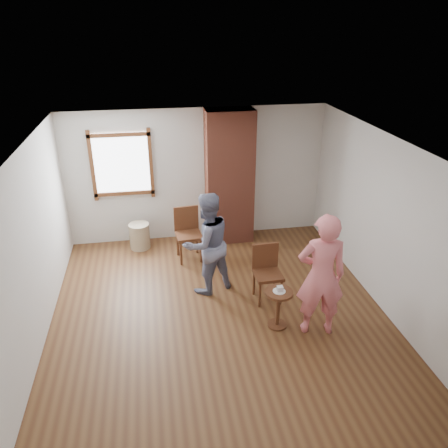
{
  "coord_description": "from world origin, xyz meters",
  "views": [
    {
      "loc": [
        -0.85,
        -5.29,
        4.11
      ],
      "look_at": [
        0.2,
        0.8,
        1.15
      ],
      "focal_mm": 35.0,
      "sensor_mm": 36.0,
      "label": 1
    }
  ],
  "objects_px": {
    "side_table": "(278,303)",
    "dining_chair_left": "(188,230)",
    "person_pink": "(321,276)",
    "man": "(207,244)",
    "dining_chair_right": "(267,269)",
    "stoneware_crock": "(140,236)"
  },
  "relations": [
    {
      "from": "side_table",
      "to": "dining_chair_left",
      "type": "bearing_deg",
      "value": 115.48
    },
    {
      "from": "dining_chair_left",
      "to": "person_pink",
      "type": "xyz_separation_m",
      "value": [
        1.59,
        -2.44,
        0.37
      ]
    },
    {
      "from": "side_table",
      "to": "man",
      "type": "distance_m",
      "value": 1.49
    },
    {
      "from": "dining_chair_left",
      "to": "stoneware_crock",
      "type": "bearing_deg",
      "value": 145.06
    },
    {
      "from": "man",
      "to": "person_pink",
      "type": "relative_size",
      "value": 0.93
    },
    {
      "from": "stoneware_crock",
      "to": "dining_chair_right",
      "type": "distance_m",
      "value": 2.85
    },
    {
      "from": "dining_chair_right",
      "to": "side_table",
      "type": "height_order",
      "value": "dining_chair_right"
    },
    {
      "from": "man",
      "to": "person_pink",
      "type": "bearing_deg",
      "value": 112.98
    },
    {
      "from": "dining_chair_right",
      "to": "stoneware_crock",
      "type": "bearing_deg",
      "value": 132.69
    },
    {
      "from": "stoneware_crock",
      "to": "side_table",
      "type": "distance_m",
      "value": 3.4
    },
    {
      "from": "stoneware_crock",
      "to": "person_pink",
      "type": "bearing_deg",
      "value": -49.83
    },
    {
      "from": "dining_chair_right",
      "to": "man",
      "type": "relative_size",
      "value": 0.53
    },
    {
      "from": "side_table",
      "to": "man",
      "type": "relative_size",
      "value": 0.35
    },
    {
      "from": "dining_chair_left",
      "to": "side_table",
      "type": "xyz_separation_m",
      "value": [
        1.07,
        -2.26,
        -0.14
      ]
    },
    {
      "from": "dining_chair_left",
      "to": "person_pink",
      "type": "relative_size",
      "value": 0.53
    },
    {
      "from": "man",
      "to": "person_pink",
      "type": "distance_m",
      "value": 1.9
    },
    {
      "from": "stoneware_crock",
      "to": "dining_chair_left",
      "type": "relative_size",
      "value": 0.52
    },
    {
      "from": "side_table",
      "to": "person_pink",
      "type": "bearing_deg",
      "value": -19.43
    },
    {
      "from": "side_table",
      "to": "man",
      "type": "xyz_separation_m",
      "value": [
        -0.87,
        1.12,
        0.45
      ]
    },
    {
      "from": "stoneware_crock",
      "to": "dining_chair_left",
      "type": "height_order",
      "value": "dining_chair_left"
    },
    {
      "from": "dining_chair_left",
      "to": "dining_chair_right",
      "type": "xyz_separation_m",
      "value": [
        1.1,
        -1.51,
        -0.04
      ]
    },
    {
      "from": "dining_chair_left",
      "to": "side_table",
      "type": "bearing_deg",
      "value": -69.75
    }
  ]
}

